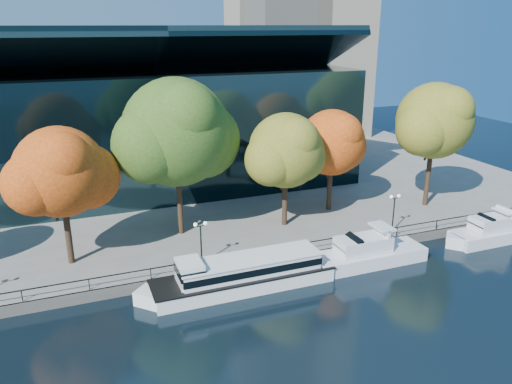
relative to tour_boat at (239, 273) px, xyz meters
name	(u,v)px	position (x,y,z in m)	size (l,w,h in m)	color
ground	(274,286)	(2.93, -0.77, -1.39)	(160.00, 160.00, 0.00)	black
promenade	(179,171)	(2.93, 35.60, -0.89)	(90.00, 67.08, 1.00)	slate
railing	(260,250)	(2.93, 2.48, 0.54)	(88.20, 0.08, 0.99)	black
convention_building	(155,126)	(-1.07, 31.01, 7.11)	(50.00, 24.57, 21.43)	black
tour_boat	(239,273)	(0.00, 0.00, 0.00)	(17.29, 3.86, 3.28)	white
cruiser_near	(363,254)	(12.30, -0.06, -0.26)	(12.65, 3.26, 3.67)	silver
cruiser_far	(490,231)	(27.59, -0.28, -0.28)	(10.78, 2.99, 3.52)	silver
tree_1	(62,174)	(-13.10, 8.16, 8.01)	(9.84, 8.07, 12.51)	black
tree_2	(179,134)	(-2.19, 11.16, 9.98)	(13.27, 10.88, 15.91)	black
tree_3	(287,152)	(8.68, 9.44, 7.64)	(9.74, 7.99, 12.10)	black
tree_4	(333,144)	(15.40, 11.81, 7.41)	(9.28, 7.61, 11.68)	black
tree_5	(436,122)	(26.95, 8.97, 9.56)	(10.82, 8.87, 14.47)	black
lamp_1	(201,233)	(-2.29, 3.73, 2.59)	(1.26, 0.36, 4.03)	black
lamp_2	(394,204)	(18.25, 3.73, 2.59)	(1.26, 0.36, 4.03)	black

